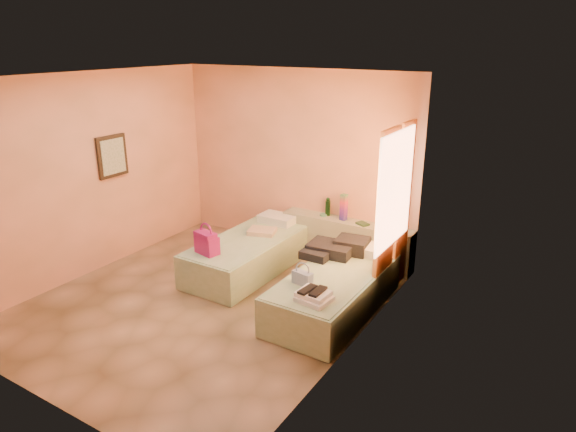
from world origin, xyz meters
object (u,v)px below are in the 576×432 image
(bed_right, at_px, (334,293))
(headboard_ledge, at_px, (346,241))
(blue_handbag, at_px, (302,278))
(green_book, at_px, (363,224))
(magenta_handbag, at_px, (207,243))
(towel_stack, at_px, (314,297))
(flower_vase, at_px, (392,221))
(bed_left, at_px, (248,255))
(water_bottle, at_px, (328,207))

(bed_right, bearing_deg, headboard_ledge, 110.24)
(bed_right, bearing_deg, blue_handbag, -114.66)
(green_book, xyz_separation_m, magenta_handbag, (-1.48, -1.71, -0.01))
(bed_right, bearing_deg, magenta_handbag, -169.65)
(headboard_ledge, xyz_separation_m, blue_handbag, (0.33, -1.87, 0.25))
(blue_handbag, height_order, towel_stack, blue_handbag)
(bed_right, distance_m, flower_vase, 1.54)
(bed_left, xyz_separation_m, blue_handbag, (1.38, -0.82, 0.33))
(flower_vase, relative_size, blue_handbag, 1.01)
(bed_left, bearing_deg, magenta_handbag, -101.62)
(water_bottle, bearing_deg, magenta_handbag, -115.14)
(bed_right, xyz_separation_m, blue_handbag, (-0.20, -0.43, 0.33))
(bed_right, relative_size, towel_stack, 5.71)
(headboard_ledge, bearing_deg, towel_stack, -73.61)
(headboard_ledge, height_order, blue_handbag, blue_handbag)
(headboard_ledge, bearing_deg, flower_vase, -0.62)
(bed_right, relative_size, green_book, 11.39)
(bed_left, distance_m, blue_handbag, 1.64)
(water_bottle, bearing_deg, bed_left, -122.32)
(bed_right, xyz_separation_m, magenta_handbag, (-1.73, -0.31, 0.40))
(green_book, xyz_separation_m, towel_stack, (0.36, -2.12, -0.11))
(bed_left, bearing_deg, bed_right, -13.75)
(headboard_ledge, height_order, towel_stack, headboard_ledge)
(headboard_ledge, distance_m, green_book, 0.44)
(green_book, bearing_deg, towel_stack, -55.82)
(flower_vase, bearing_deg, bed_right, -96.78)
(bed_left, distance_m, water_bottle, 1.42)
(green_book, height_order, magenta_handbag, magenta_handbag)
(towel_stack, bearing_deg, flower_vase, 88.35)
(headboard_ledge, xyz_separation_m, magenta_handbag, (-1.21, -1.75, 0.33))
(headboard_ledge, relative_size, green_book, 11.68)
(bed_left, height_order, bed_right, same)
(headboard_ledge, bearing_deg, water_bottle, 169.89)
(bed_right, bearing_deg, water_bottle, 120.50)
(bed_right, relative_size, flower_vase, 8.08)
(green_book, bearing_deg, blue_handbag, -63.85)
(headboard_ledge, bearing_deg, magenta_handbag, -124.53)
(bed_left, height_order, magenta_handbag, magenta_handbag)
(water_bottle, relative_size, flower_vase, 1.07)
(bed_left, bearing_deg, headboard_ledge, 45.06)
(headboard_ledge, xyz_separation_m, bed_right, (0.52, -1.45, -0.08))
(magenta_handbag, bearing_deg, blue_handbag, 7.77)
(water_bottle, height_order, towel_stack, water_bottle)
(bed_right, xyz_separation_m, flower_vase, (0.17, 1.44, 0.52))
(green_book, bearing_deg, bed_left, -118.32)
(bed_right, xyz_separation_m, towel_stack, (0.11, -0.71, 0.30))
(headboard_ledge, relative_size, towel_stack, 5.86)
(headboard_ledge, relative_size, magenta_handbag, 6.28)
(magenta_handbag, bearing_deg, flower_vase, 54.86)
(flower_vase, bearing_deg, green_book, -175.69)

